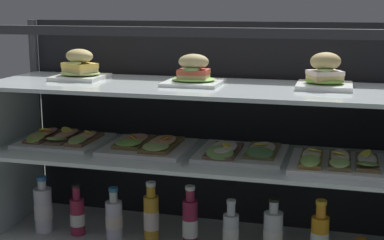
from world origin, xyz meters
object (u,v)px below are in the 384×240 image
Objects in this scene: open_sandwich_tray_center at (241,151)px; juice_bottle_front_left_end at (151,217)px; open_sandwich_tray_far_left at (337,162)px; juice_bottle_front_second at (273,232)px; juice_bottle_front_right_end at (114,218)px; juice_bottle_back_right at (77,215)px; juice_bottle_front_middle at (320,237)px; juice_bottle_near_post at (191,222)px; plated_roll_sandwich_mid_left at (325,75)px; open_sandwich_tray_mid_left at (64,138)px; plated_roll_sandwich_far_left at (80,68)px; juice_bottle_tucked_behind at (231,232)px; juice_bottle_back_left at (43,209)px; open_sandwich_tray_right_of_center at (148,145)px; plated_roll_sandwich_mid_right at (194,74)px.

open_sandwich_tray_center is 1.35× the size of juice_bottle_front_left_end.
open_sandwich_tray_far_left is 1.49× the size of juice_bottle_front_second.
juice_bottle_front_second is (0.62, 0.01, 0.00)m from juice_bottle_front_right_end.
juice_bottle_back_right is 0.89× the size of juice_bottle_front_middle.
juice_bottle_front_left_end is (0.30, 0.02, 0.02)m from juice_bottle_back_right.
juice_bottle_back_right is at bearing -178.59° from juice_bottle_near_post.
plated_roll_sandwich_mid_left is 1.04m from open_sandwich_tray_mid_left.
open_sandwich_tray_center is 0.57m from juice_bottle_front_right_end.
open_sandwich_tray_far_left is 0.73m from juice_bottle_front_left_end.
plated_roll_sandwich_far_left is 0.92× the size of juice_bottle_back_right.
open_sandwich_tray_mid_left is at bearing 174.47° from juice_bottle_tucked_behind.
plated_roll_sandwich_mid_left is 0.60× the size of open_sandwich_tray_far_left.
juice_bottle_near_post is (0.61, 0.02, 0.00)m from juice_bottle_back_left.
juice_bottle_back_left is 0.45m from juice_bottle_front_left_end.
juice_bottle_front_right_end is at bearing -179.53° from juice_bottle_near_post.
open_sandwich_tray_mid_left is 1.06m from open_sandwich_tray_far_left.
plated_roll_sandwich_mid_left reaches higher than juice_bottle_back_left.
open_sandwich_tray_far_left reaches higher than juice_bottle_front_second.
plated_roll_sandwich_far_left is at bearing 171.13° from juice_bottle_near_post.
plated_roll_sandwich_mid_left is 0.66m from juice_bottle_tucked_behind.
plated_roll_sandwich_mid_left is 0.57m from juice_bottle_front_middle.
open_sandwich_tray_right_of_center is at bearing -1.44° from open_sandwich_tray_mid_left.
plated_roll_sandwich_mid_right reaches higher than juice_bottle_back_right.
plated_roll_sandwich_mid_right is at bearing 172.02° from juice_bottle_front_middle.
juice_bottle_front_right_end reaches higher than juice_bottle_tucked_behind.
plated_roll_sandwich_far_left is 0.94× the size of juice_bottle_tucked_behind.
open_sandwich_tray_mid_left is 1.00× the size of open_sandwich_tray_right_of_center.
plated_roll_sandwich_far_left is at bearing 168.10° from juice_bottle_front_left_end.
plated_roll_sandwich_mid_right is 0.64m from juice_bottle_front_second.
juice_bottle_front_second reaches higher than juice_bottle_front_right_end.
juice_bottle_back_left is (-0.79, -0.06, -0.28)m from open_sandwich_tray_center.
juice_bottle_front_second is at bearing 1.27° from juice_bottle_front_right_end.
juice_bottle_front_right_end is 0.62m from juice_bottle_front_second.
plated_roll_sandwich_mid_left is at bearing 16.57° from juice_bottle_tucked_behind.
juice_bottle_front_right_end is at bearing -170.49° from plated_roll_sandwich_mid_right.
juice_bottle_tucked_behind is 0.87× the size of juice_bottle_front_middle.
plated_roll_sandwich_far_left is 0.59× the size of open_sandwich_tray_far_left.
open_sandwich_tray_center reaches higher than juice_bottle_near_post.
plated_roll_sandwich_mid_right is 0.58m from juice_bottle_front_left_end.
plated_roll_sandwich_mid_left is 0.92× the size of juice_bottle_back_right.
juice_bottle_front_right_end is (0.16, -0.08, -0.58)m from plated_roll_sandwich_far_left.
juice_bottle_front_left_end is 0.32m from juice_bottle_tucked_behind.
plated_roll_sandwich_mid_left is 0.82× the size of juice_bottle_front_middle.
plated_roll_sandwich_mid_right reaches higher than juice_bottle_front_second.
open_sandwich_tray_center reaches higher than juice_bottle_front_second.
open_sandwich_tray_right_of_center is at bearing 119.94° from juice_bottle_front_left_end.
plated_roll_sandwich_mid_right is at bearing -0.39° from open_sandwich_tray_mid_left.
juice_bottle_front_middle is (0.17, -0.03, 0.01)m from juice_bottle_front_second.
juice_bottle_tucked_behind is (0.70, -0.07, -0.29)m from open_sandwich_tray_mid_left.
juice_bottle_tucked_behind is at bearing 0.24° from juice_bottle_back_left.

